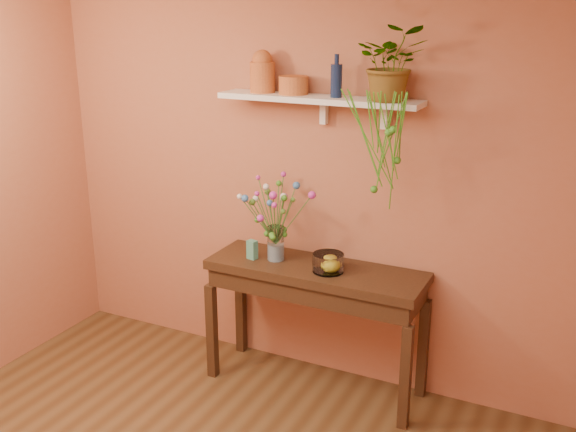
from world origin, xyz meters
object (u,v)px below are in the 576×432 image
object	(u,v)px
sideboard	(315,284)
bouquet	(275,205)
blue_bottle	(336,80)
spider_plant	(392,63)
glass_bowl	(328,263)
terracotta_jug	(262,72)
glass_vase	(276,246)

from	to	relation	value
sideboard	bouquet	bearing A→B (deg)	-178.10
blue_bottle	spider_plant	size ratio (longest dim) A/B	0.59
bouquet	glass_bowl	distance (m)	0.51
glass_bowl	sideboard	bearing A→B (deg)	157.51
spider_plant	bouquet	bearing A→B (deg)	-172.04
terracotta_jug	bouquet	bearing A→B (deg)	-42.64
glass_vase	blue_bottle	bearing A→B (deg)	18.61
sideboard	glass_vase	xyz separation A→B (m)	(-0.29, -0.00, 0.22)
sideboard	blue_bottle	bearing A→B (deg)	59.68
sideboard	terracotta_jug	world-z (taller)	terracotta_jug
sideboard	blue_bottle	xyz separation A→B (m)	(0.07, 0.12, 1.30)
blue_bottle	spider_plant	distance (m)	0.37
glass_vase	bouquet	xyz separation A→B (m)	(-0.00, -0.01, 0.28)
sideboard	spider_plant	bearing A→B (deg)	12.07
bouquet	glass_bowl	world-z (taller)	bouquet
spider_plant	bouquet	world-z (taller)	spider_plant
sideboard	bouquet	world-z (taller)	bouquet
bouquet	spider_plant	bearing A→B (deg)	7.96
blue_bottle	spider_plant	xyz separation A→B (m)	(0.35, -0.03, 0.11)
spider_plant	glass_bowl	xyz separation A→B (m)	(-0.31, -0.13, -1.23)
sideboard	spider_plant	world-z (taller)	spider_plant
glass_vase	bouquet	world-z (taller)	bouquet
spider_plant	blue_bottle	bearing A→B (deg)	175.65
spider_plant	sideboard	bearing A→B (deg)	-167.93
blue_bottle	glass_vase	distance (m)	1.14
blue_bottle	glass_vase	size ratio (longest dim) A/B	1.12
blue_bottle	glass_bowl	xyz separation A→B (m)	(0.04, -0.16, -1.12)
blue_bottle	glass_vase	bearing A→B (deg)	-161.39
sideboard	blue_bottle	distance (m)	1.31
blue_bottle	spider_plant	bearing A→B (deg)	-4.35
bouquet	sideboard	bearing A→B (deg)	1.90
blue_bottle	spider_plant	world-z (taller)	spider_plant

